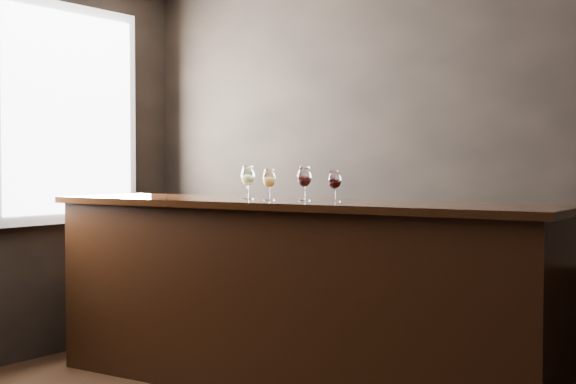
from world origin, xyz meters
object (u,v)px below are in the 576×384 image
Objects in this scene: glass_white at (248,177)px; glass_red_b at (335,181)px; glass_amber at (269,179)px; glass_red_a at (304,178)px; back_bar_shelf at (517,327)px; bar_counter at (292,299)px.

glass_white is 0.64m from glass_red_b.
glass_white reaches higher than glass_red_b.
glass_white reaches higher than glass_amber.
glass_red_a reaches higher than glass_amber.
glass_amber is (-1.29, -0.75, 0.88)m from back_bar_shelf.
glass_amber is at bearing -173.02° from glass_red_b.
bar_counter is 0.74m from glass_red_a.
glass_white is 1.14× the size of glass_red_b.
bar_counter is 0.75m from glass_amber.
back_bar_shelf is (1.15, 0.72, -0.15)m from bar_counter.
glass_amber is 0.23m from glass_red_a.
bar_counter is at bearing -1.41° from glass_white.
glass_red_b is at bearing -2.06° from glass_red_a.
back_bar_shelf is at bearing 32.85° from glass_red_a.
glass_white is at bearing -154.65° from back_bar_shelf.
bar_counter is 1.41× the size of back_bar_shelf.
glass_white is 1.02× the size of glass_red_a.
glass_red_b is (0.64, 0.01, -0.02)m from glass_white.
glass_red_a is at bearing -147.15° from back_bar_shelf.
glass_amber reaches higher than back_bar_shelf.
glass_white is at bearing 175.92° from bar_counter.
glass_red_b is at bearing -140.58° from back_bar_shelf.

